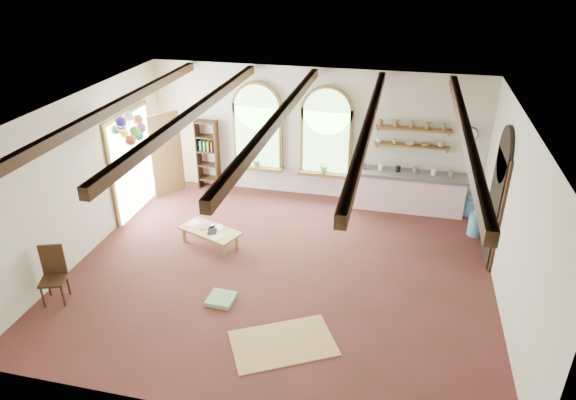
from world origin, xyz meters
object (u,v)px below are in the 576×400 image
(kitchen_counter, at_px, (407,191))
(coffee_table, at_px, (210,231))
(side_chair, at_px, (55,286))
(balloon_cluster, at_px, (129,128))

(kitchen_counter, relative_size, coffee_table, 1.90)
(side_chair, bearing_deg, balloon_cluster, 84.80)
(balloon_cluster, bearing_deg, side_chair, -95.20)
(kitchen_counter, height_order, coffee_table, kitchen_counter)
(kitchen_counter, relative_size, balloon_cluster, 2.35)
(side_chair, distance_m, balloon_cluster, 3.42)
(side_chair, bearing_deg, kitchen_counter, 39.87)
(kitchen_counter, height_order, side_chair, side_chair)
(coffee_table, distance_m, balloon_cluster, 2.69)
(kitchen_counter, bearing_deg, coffee_table, -146.71)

